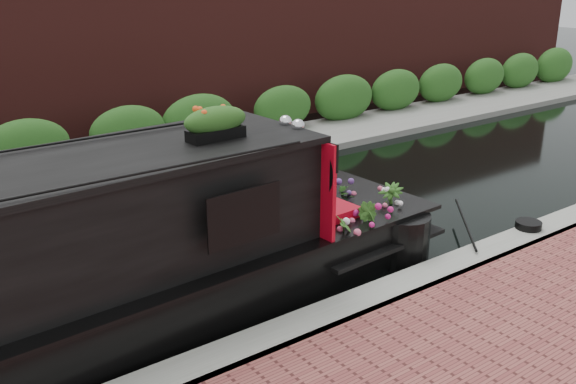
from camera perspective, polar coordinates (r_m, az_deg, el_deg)
ground at (r=11.17m, az=-4.14°, el=-3.66°), size 80.00×80.00×0.00m
near_bank_coping at (r=8.84m, az=7.64°, el=-10.46°), size 40.00×0.60×0.50m
far_bank_path at (r=14.68m, az=-12.99°, el=1.64°), size 40.00×2.40×0.34m
far_hedge at (r=15.48m, az=-14.35°, el=2.45°), size 40.00×1.10×2.80m
far_brick_wall at (r=17.38m, az=-17.04°, el=4.06°), size 40.00×1.00×8.00m
rope_fender at (r=11.22m, az=10.73°, el=-2.97°), size 0.33×0.42×0.33m
coiled_mooring_rope at (r=11.40m, az=20.59°, el=-2.76°), size 0.43×0.43×0.12m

